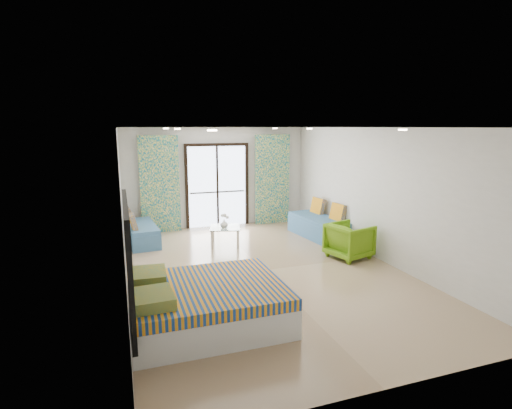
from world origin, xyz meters
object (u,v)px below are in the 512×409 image
object	(u,v)px
daybed_left	(141,232)
armchair	(349,239)
bed	(206,303)
daybed_right	(319,226)
coffee_table	(225,229)

from	to	relation	value
daybed_left	armchair	world-z (taller)	armchair
bed	daybed_left	xyz separation A→B (m)	(-0.64, 4.42, -0.05)
daybed_right	coffee_table	bearing A→B (deg)	172.29
daybed_left	daybed_right	distance (m)	4.33
bed	daybed_right	xyz separation A→B (m)	(3.59, 3.50, -0.02)
armchair	coffee_table	bearing A→B (deg)	37.82
daybed_right	armchair	world-z (taller)	daybed_right
daybed_left	daybed_right	size ratio (longest dim) A/B	0.87
bed	daybed_left	world-z (taller)	daybed_left
bed	armchair	world-z (taller)	armchair
daybed_right	armchair	size ratio (longest dim) A/B	2.36
daybed_left	coffee_table	bearing A→B (deg)	-30.25
bed	daybed_right	distance (m)	5.02
coffee_table	daybed_right	bearing A→B (deg)	-1.49
coffee_table	daybed_left	bearing A→B (deg)	154.89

